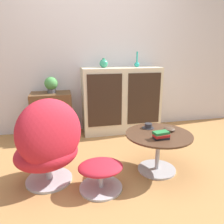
# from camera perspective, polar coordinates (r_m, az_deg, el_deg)

# --- Properties ---
(ground_plane) EXTENTS (12.00, 12.00, 0.00)m
(ground_plane) POSITION_cam_1_polar(r_m,az_deg,el_deg) (2.26, 0.90, -17.36)
(ground_plane) COLOR #A87542
(wall_back) EXTENTS (6.40, 0.06, 2.60)m
(wall_back) POSITION_cam_1_polar(r_m,az_deg,el_deg) (3.45, -5.63, 16.79)
(wall_back) COLOR silver
(wall_back) RESTS_ON ground_plane
(sideboard) EXTENTS (1.18, 0.42, 0.99)m
(sideboard) POSITION_cam_1_polar(r_m,az_deg,el_deg) (3.38, 2.38, 3.16)
(sideboard) COLOR beige
(sideboard) RESTS_ON ground_plane
(tv_console) EXTENTS (0.57, 0.41, 0.65)m
(tv_console) POSITION_cam_1_polar(r_m,az_deg,el_deg) (3.32, -15.35, -0.72)
(tv_console) COLOR brown
(tv_console) RESTS_ON ground_plane
(egg_chair) EXTENTS (0.79, 0.77, 0.86)m
(egg_chair) POSITION_cam_1_polar(r_m,az_deg,el_deg) (2.10, -16.22, -8.03)
(egg_chair) COLOR #B7B7BC
(egg_chair) RESTS_ON ground_plane
(ottoman) EXTENTS (0.41, 0.40, 0.27)m
(ottoman) POSITION_cam_1_polar(r_m,az_deg,el_deg) (2.06, -2.99, -15.19)
(ottoman) COLOR #B7B7BC
(ottoman) RESTS_ON ground_plane
(coffee_table) EXTENTS (0.68, 0.68, 0.42)m
(coffee_table) POSITION_cam_1_polar(r_m,az_deg,el_deg) (2.34, 11.95, -8.40)
(coffee_table) COLOR #B7B7BC
(coffee_table) RESTS_ON ground_plane
(vase_leftmost) EXTENTS (0.12, 0.12, 0.14)m
(vase_leftmost) POSITION_cam_1_polar(r_m,az_deg,el_deg) (3.25, -2.19, 12.58)
(vase_leftmost) COLOR #2D8E6B
(vase_leftmost) RESTS_ON sideboard
(vase_inner_left) EXTENTS (0.08, 0.08, 0.23)m
(vase_inner_left) POSITION_cam_1_polar(r_m,az_deg,el_deg) (3.38, 6.52, 12.51)
(vase_inner_left) COLOR teal
(vase_inner_left) RESTS_ON sideboard
(potted_plant) EXTENTS (0.19, 0.19, 0.23)m
(potted_plant) POSITION_cam_1_polar(r_m,az_deg,el_deg) (3.22, -15.60, 7.02)
(potted_plant) COLOR #4C4C51
(potted_plant) RESTS_ON tv_console
(teacup) EXTENTS (0.13, 0.13, 0.05)m
(teacup) POSITION_cam_1_polar(r_m,az_deg,el_deg) (2.42, 9.45, -3.68)
(teacup) COLOR #2D2D33
(teacup) RESTS_ON coffee_table
(book_stack) EXTENTS (0.16, 0.11, 0.07)m
(book_stack) POSITION_cam_1_polar(r_m,az_deg,el_deg) (2.15, 12.70, -5.94)
(book_stack) COLOR black
(book_stack) RESTS_ON coffee_table
(bowl) EXTENTS (0.12, 0.12, 0.04)m
(bowl) POSITION_cam_1_polar(r_m,az_deg,el_deg) (2.39, 14.75, -4.34)
(bowl) COLOR #4C3828
(bowl) RESTS_ON coffee_table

